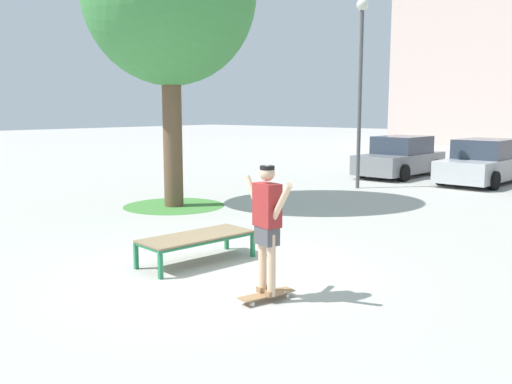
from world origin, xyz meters
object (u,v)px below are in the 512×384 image
(car_grey, at_px, (400,158))
(light_post, at_px, (361,66))
(skate_box, at_px, (196,238))
(skateboard, at_px, (267,295))
(car_silver, at_px, (483,163))
(skater, at_px, (267,221))

(car_grey, relative_size, light_post, 0.73)
(skate_box, bearing_deg, car_grey, 101.94)
(skateboard, relative_size, car_grey, 0.19)
(skate_box, bearing_deg, skateboard, -17.98)
(skate_box, relative_size, car_silver, 0.46)
(car_grey, height_order, car_silver, same)
(skateboard, height_order, skater, skater)
(car_grey, xyz_separation_m, light_post, (0.41, -3.86, 3.13))
(car_grey, bearing_deg, light_post, -83.98)
(skater, bearing_deg, car_grey, 109.16)
(car_grey, xyz_separation_m, car_silver, (3.07, -0.12, 0.00))
(light_post, bearing_deg, skater, -66.20)
(skate_box, distance_m, car_grey, 13.46)
(car_grey, height_order, light_post, light_post)
(skate_box, xyz_separation_m, car_silver, (0.29, 13.05, 0.28))
(skateboard, bearing_deg, skate_box, 162.02)
(car_grey, bearing_deg, skater, -70.84)
(skateboard, height_order, car_silver, car_silver)
(skateboard, bearing_deg, car_silver, 97.20)
(skater, height_order, light_post, light_post)
(car_silver, bearing_deg, skate_box, -91.26)
(light_post, bearing_deg, skate_box, -75.68)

